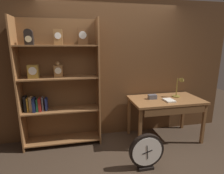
# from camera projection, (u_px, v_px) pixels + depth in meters

# --- Properties ---
(ground_plane) EXTENTS (10.00, 10.00, 0.00)m
(ground_plane) POSITION_uv_depth(u_px,v_px,m) (129.00, 174.00, 2.56)
(ground_plane) COLOR #3D2D21
(back_wood_panel) EXTENTS (4.80, 0.05, 2.60)m
(back_wood_panel) POSITION_uv_depth(u_px,v_px,m) (111.00, 70.00, 3.46)
(back_wood_panel) COLOR brown
(back_wood_panel) RESTS_ON ground
(bookshelf) EXTENTS (1.34, 0.36, 2.21)m
(bookshelf) POSITION_uv_depth(u_px,v_px,m) (58.00, 84.00, 3.12)
(bookshelf) COLOR brown
(bookshelf) RESTS_ON ground
(workbench) EXTENTS (1.31, 0.73, 0.80)m
(workbench) POSITION_uv_depth(u_px,v_px,m) (166.00, 104.00, 3.35)
(workbench) COLOR brown
(workbench) RESTS_ON ground
(desk_lamp) EXTENTS (0.20, 0.20, 0.42)m
(desk_lamp) POSITION_uv_depth(u_px,v_px,m) (179.00, 86.00, 3.41)
(desk_lamp) COLOR olive
(desk_lamp) RESTS_ON workbench
(toolbox_small) EXTENTS (0.15, 0.09, 0.08)m
(toolbox_small) POSITION_uv_depth(u_px,v_px,m) (152.00, 97.00, 3.33)
(toolbox_small) COLOR #595960
(toolbox_small) RESTS_ON workbench
(open_repair_manual) EXTENTS (0.16, 0.22, 0.02)m
(open_repair_manual) POSITION_uv_depth(u_px,v_px,m) (169.00, 100.00, 3.22)
(open_repair_manual) COLOR silver
(open_repair_manual) RESTS_ON workbench
(round_clock_large) EXTENTS (0.52, 0.11, 0.56)m
(round_clock_large) POSITION_uv_depth(u_px,v_px,m) (146.00, 152.00, 2.61)
(round_clock_large) COLOR black
(round_clock_large) RESTS_ON ground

